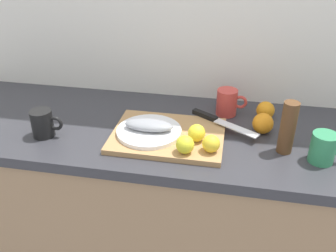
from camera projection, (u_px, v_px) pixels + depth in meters
The scene contains 15 objects.
back_wall at pixel (195, 17), 1.52m from camera, with size 3.20×0.05×2.50m, color white.
kitchen_counter at pixel (179, 218), 1.64m from camera, with size 2.00×0.60×0.90m.
cutting_board at pixel (168, 135), 1.36m from camera, with size 0.41×0.30×0.02m, color tan.
white_plate at pixel (149, 131), 1.35m from camera, with size 0.24×0.24×0.01m, color white.
fish_fillet at pixel (149, 125), 1.34m from camera, with size 0.18×0.08×0.04m, color gray.
chef_knife at pixel (216, 119), 1.43m from camera, with size 0.26×0.17×0.02m.
lemon_0 at pixel (211, 144), 1.24m from camera, with size 0.06×0.06×0.06m, color yellow.
lemon_1 at pixel (197, 133), 1.29m from camera, with size 0.06×0.06×0.06m, color yellow.
lemon_2 at pixel (185, 145), 1.23m from camera, with size 0.06×0.06×0.06m, color yellow.
coffee_mug_0 at pixel (324, 148), 1.21m from camera, with size 0.12×0.08×0.10m.
coffee_mug_1 at pixel (227, 102), 1.50m from camera, with size 0.12×0.08×0.11m.
coffee_mug_2 at pixel (43, 123), 1.35m from camera, with size 0.12×0.08×0.10m.
orange_0 at pixel (263, 123), 1.38m from camera, with size 0.08×0.08×0.08m, color orange.
orange_1 at pixel (265, 110), 1.48m from camera, with size 0.07×0.07×0.07m, color orange.
pepper_mill at pixel (288, 128), 1.24m from camera, with size 0.05×0.05×0.19m, color brown.
Camera 1 is at (0.18, -1.21, 1.61)m, focal length 39.74 mm.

